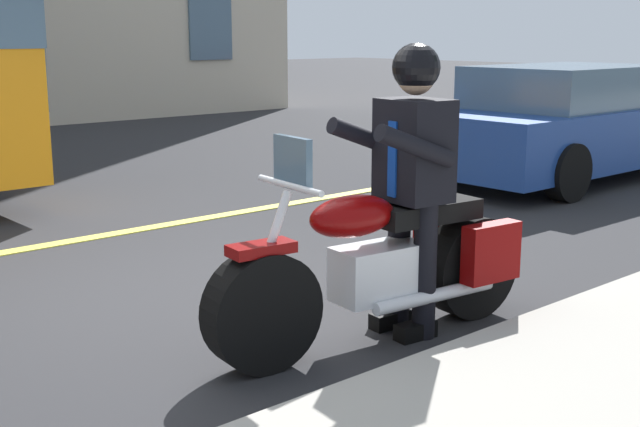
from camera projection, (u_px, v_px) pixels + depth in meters
name	position (u px, v px, depth m)	size (l,w,h in m)	color
ground_plane	(171.00, 301.00, 5.67)	(80.00, 80.00, 0.00)	#28282B
lane_center_stripe	(49.00, 245.00, 7.14)	(60.00, 0.16, 0.01)	#E5DB4C
motorcycle_main	(386.00, 265.00, 4.89)	(2.22, 0.75, 1.26)	black
rider_main	(412.00, 165.00, 4.88)	(0.66, 0.60, 1.74)	black
car_silver	(572.00, 123.00, 10.39)	(4.60, 1.92, 1.40)	navy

